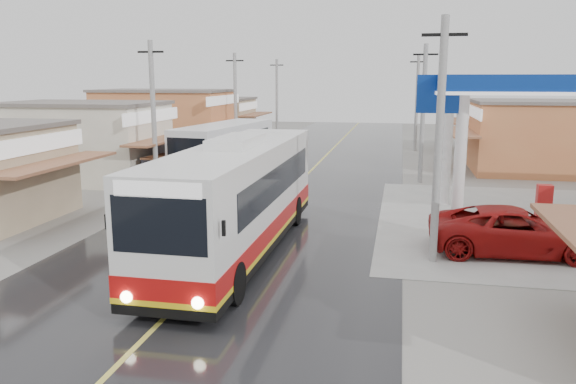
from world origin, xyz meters
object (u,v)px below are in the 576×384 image
cyclist (209,196)px  tyre_stack (123,203)px  jeepney (516,231)px  second_bus (225,149)px  tricycle_near (163,170)px  coach_bus (239,197)px

cyclist → tyre_stack: cyclist is taller
jeepney → tyre_stack: 17.45m
cyclist → tyre_stack: size_ratio=2.50×
second_bus → cyclist: bearing=-69.3°
jeepney → second_bus: bearing=46.2°
second_bus → tricycle_near: bearing=-109.4°
coach_bus → tricycle_near: (-7.53, 10.57, -0.94)m
second_bus → tyre_stack: 9.73m
second_bus → jeepney: second_bus is taller
cyclist → tricycle_near: (-4.36, 4.75, 0.35)m
jeepney → cyclist: 13.38m
second_bus → coach_bus: bearing=-62.9°
cyclist → tyre_stack: 4.31m
tricycle_near → coach_bus: bearing=-43.9°
coach_bus → tyre_stack: size_ratio=15.58×
cyclist → tyre_stack: (-4.27, -0.22, -0.48)m
coach_bus → jeepney: coach_bus is taller
tricycle_near → second_bus: bearing=73.5°
tyre_stack → tricycle_near: bearing=91.0°
jeepney → tricycle_near: bearing=60.6°
second_bus → tyre_stack: size_ratio=11.95×
coach_bus → cyclist: size_ratio=6.23×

